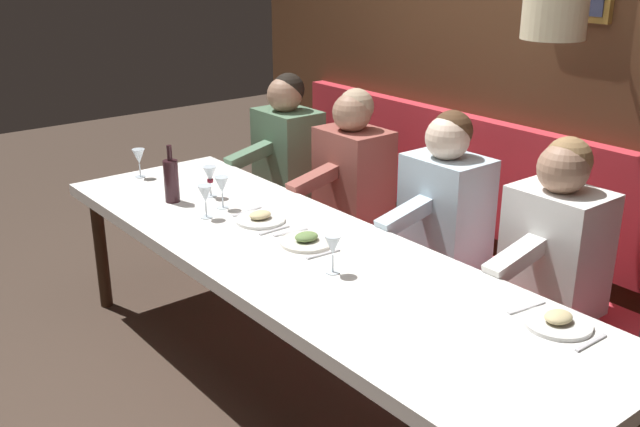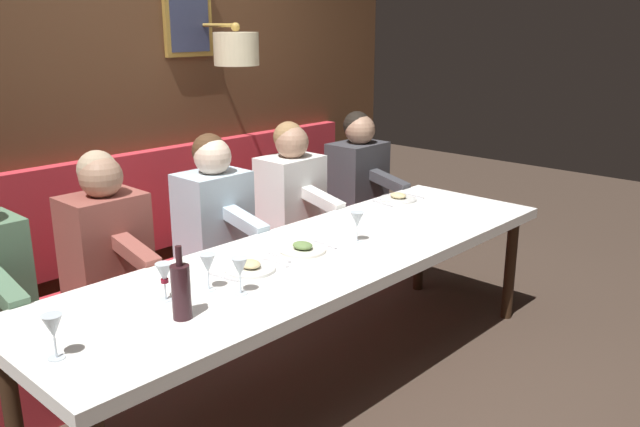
{
  "view_description": "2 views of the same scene",
  "coord_description": "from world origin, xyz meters",
  "px_view_note": "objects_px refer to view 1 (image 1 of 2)",
  "views": [
    {
      "loc": [
        -1.77,
        -2.35,
        2.01
      ],
      "look_at": [
        0.05,
        -0.07,
        0.92
      ],
      "focal_mm": 41.26,
      "sensor_mm": 36.0,
      "label": 1
    },
    {
      "loc": [
        -2.13,
        2.27,
        1.86
      ],
      "look_at": [
        0.05,
        -0.07,
        0.92
      ],
      "focal_mm": 36.7,
      "sensor_mm": 36.0,
      "label": 2
    }
  ],
  "objects_px": {
    "diner_middle": "(446,195)",
    "wine_glass_3": "(139,157)",
    "wine_glass_1": "(210,175)",
    "wine_glass_2": "(333,246)",
    "dining_table": "(301,262)",
    "wine_glass_4": "(205,195)",
    "diner_near": "(557,233)",
    "wine_bottle": "(171,180)",
    "diner_farthest": "(287,141)",
    "wine_glass_0": "(222,186)",
    "diner_far": "(353,163)"
  },
  "relations": [
    {
      "from": "diner_middle",
      "to": "wine_glass_3",
      "type": "bearing_deg",
      "value": 123.72
    },
    {
      "from": "wine_glass_1",
      "to": "wine_glass_2",
      "type": "bearing_deg",
      "value": -94.98
    },
    {
      "from": "dining_table",
      "to": "wine_glass_2",
      "type": "height_order",
      "value": "wine_glass_2"
    },
    {
      "from": "dining_table",
      "to": "wine_glass_4",
      "type": "distance_m",
      "value": 0.64
    },
    {
      "from": "diner_near",
      "to": "diner_middle",
      "type": "relative_size",
      "value": 1.0
    },
    {
      "from": "diner_middle",
      "to": "wine_glass_1",
      "type": "bearing_deg",
      "value": 132.41
    },
    {
      "from": "diner_near",
      "to": "wine_bottle",
      "type": "relative_size",
      "value": 2.64
    },
    {
      "from": "dining_table",
      "to": "diner_near",
      "type": "distance_m",
      "value": 1.12
    },
    {
      "from": "diner_farthest",
      "to": "diner_middle",
      "type": "bearing_deg",
      "value": -90.0
    },
    {
      "from": "dining_table",
      "to": "wine_bottle",
      "type": "xyz_separation_m",
      "value": [
        -0.13,
        0.92,
        0.17
      ]
    },
    {
      "from": "wine_glass_3",
      "to": "dining_table",
      "type": "bearing_deg",
      "value": -86.73
    },
    {
      "from": "wine_glass_1",
      "to": "wine_glass_0",
      "type": "bearing_deg",
      "value": -102.95
    },
    {
      "from": "diner_far",
      "to": "wine_glass_4",
      "type": "xyz_separation_m",
      "value": [
        -1.0,
        -0.07,
        0.04
      ]
    },
    {
      "from": "diner_far",
      "to": "wine_glass_1",
      "type": "xyz_separation_m",
      "value": [
        -0.82,
        0.19,
        0.04
      ]
    },
    {
      "from": "wine_glass_4",
      "to": "wine_bottle",
      "type": "height_order",
      "value": "wine_bottle"
    },
    {
      "from": "dining_table",
      "to": "diner_middle",
      "type": "xyz_separation_m",
      "value": [
        0.88,
        -0.03,
        0.13
      ]
    },
    {
      "from": "wine_glass_2",
      "to": "dining_table",
      "type": "bearing_deg",
      "value": 81.88
    },
    {
      "from": "wine_glass_2",
      "to": "diner_middle",
      "type": "bearing_deg",
      "value": 13.99
    },
    {
      "from": "diner_far",
      "to": "wine_glass_2",
      "type": "distance_m",
      "value": 1.31
    },
    {
      "from": "diner_farthest",
      "to": "wine_glass_0",
      "type": "distance_m",
      "value": 1.08
    },
    {
      "from": "diner_middle",
      "to": "wine_glass_0",
      "type": "height_order",
      "value": "diner_middle"
    },
    {
      "from": "wine_glass_0",
      "to": "wine_bottle",
      "type": "height_order",
      "value": "wine_bottle"
    },
    {
      "from": "diner_far",
      "to": "wine_glass_4",
      "type": "relative_size",
      "value": 4.82
    },
    {
      "from": "wine_glass_1",
      "to": "wine_bottle",
      "type": "height_order",
      "value": "wine_bottle"
    },
    {
      "from": "diner_far",
      "to": "wine_bottle",
      "type": "bearing_deg",
      "value": 166.44
    },
    {
      "from": "wine_glass_3",
      "to": "wine_bottle",
      "type": "relative_size",
      "value": 0.55
    },
    {
      "from": "dining_table",
      "to": "wine_glass_3",
      "type": "xyz_separation_m",
      "value": [
        -0.08,
        1.41,
        0.17
      ]
    },
    {
      "from": "diner_farthest",
      "to": "wine_glass_3",
      "type": "relative_size",
      "value": 4.82
    },
    {
      "from": "diner_farthest",
      "to": "wine_glass_4",
      "type": "height_order",
      "value": "diner_farthest"
    },
    {
      "from": "diner_far",
      "to": "wine_glass_4",
      "type": "height_order",
      "value": "diner_far"
    },
    {
      "from": "wine_glass_2",
      "to": "wine_glass_3",
      "type": "bearing_deg",
      "value": 91.47
    },
    {
      "from": "wine_glass_1",
      "to": "wine_bottle",
      "type": "bearing_deg",
      "value": 164.38
    },
    {
      "from": "dining_table",
      "to": "diner_near",
      "type": "bearing_deg",
      "value": -37.68
    },
    {
      "from": "diner_far",
      "to": "wine_glass_4",
      "type": "bearing_deg",
      "value": -176.15
    },
    {
      "from": "dining_table",
      "to": "diner_far",
      "type": "distance_m",
      "value": 1.12
    },
    {
      "from": "dining_table",
      "to": "wine_glass_2",
      "type": "bearing_deg",
      "value": -98.12
    },
    {
      "from": "diner_farthest",
      "to": "wine_glass_4",
      "type": "distance_m",
      "value": 1.22
    },
    {
      "from": "dining_table",
      "to": "wine_glass_1",
      "type": "distance_m",
      "value": 0.88
    },
    {
      "from": "diner_farthest",
      "to": "wine_glass_0",
      "type": "xyz_separation_m",
      "value": [
        -0.87,
        -0.64,
        0.04
      ]
    },
    {
      "from": "dining_table",
      "to": "wine_glass_1",
      "type": "bearing_deg",
      "value": 85.98
    },
    {
      "from": "dining_table",
      "to": "diner_farthest",
      "type": "xyz_separation_m",
      "value": [
        0.88,
        1.31,
        0.13
      ]
    },
    {
      "from": "dining_table",
      "to": "diner_middle",
      "type": "bearing_deg",
      "value": -2.21
    },
    {
      "from": "wine_glass_1",
      "to": "wine_bottle",
      "type": "xyz_separation_m",
      "value": [
        -0.19,
        0.05,
        0.0
      ]
    },
    {
      "from": "diner_farthest",
      "to": "wine_glass_2",
      "type": "height_order",
      "value": "diner_farthest"
    },
    {
      "from": "diner_near",
      "to": "wine_glass_0",
      "type": "height_order",
      "value": "diner_near"
    },
    {
      "from": "diner_near",
      "to": "diner_farthest",
      "type": "height_order",
      "value": "same"
    },
    {
      "from": "dining_table",
      "to": "wine_bottle",
      "type": "height_order",
      "value": "wine_bottle"
    },
    {
      "from": "wine_glass_0",
      "to": "wine_glass_2",
      "type": "bearing_deg",
      "value": -93.32
    },
    {
      "from": "dining_table",
      "to": "wine_glass_0",
      "type": "height_order",
      "value": "wine_glass_0"
    },
    {
      "from": "dining_table",
      "to": "wine_glass_3",
      "type": "height_order",
      "value": "wine_glass_3"
    }
  ]
}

